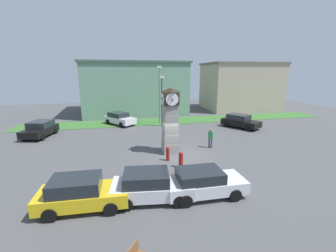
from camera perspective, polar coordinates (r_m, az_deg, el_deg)
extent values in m
plane|color=#4C4C4F|center=(17.59, 2.02, -7.46)|extent=(67.32, 67.32, 0.00)
cube|color=gray|center=(18.15, 0.55, -5.49)|extent=(1.22, 1.22, 0.77)
cube|color=gray|center=(17.91, 0.56, -3.16)|extent=(1.16, 1.16, 0.77)
cube|color=gray|center=(17.71, 0.57, -0.79)|extent=(1.09, 1.09, 0.77)
cube|color=gray|center=(17.53, 0.57, 1.64)|extent=(1.03, 1.03, 0.77)
cube|color=gray|center=(17.39, 0.58, 4.12)|extent=(0.97, 0.97, 0.77)
cube|color=#2D2316|center=(17.27, 0.58, 7.00)|extent=(1.15, 1.15, 0.99)
cylinder|color=white|center=(17.84, 0.14, 7.22)|extent=(0.95, 0.04, 0.95)
cube|color=black|center=(17.87, 0.12, 7.23)|extent=(0.06, 0.22, 0.08)
cube|color=black|center=(17.87, 0.12, 7.23)|extent=(0.04, 0.26, 0.30)
cylinder|color=white|center=(16.69, 1.06, 6.77)|extent=(0.95, 0.04, 0.95)
cube|color=black|center=(16.66, 1.08, 6.76)|extent=(0.06, 0.17, 0.18)
cube|color=black|center=(16.66, 1.08, 6.76)|extent=(0.04, 0.27, 0.29)
cylinder|color=white|center=(17.41, 2.51, 7.04)|extent=(0.04, 0.95, 0.95)
cube|color=black|center=(17.42, 2.61, 7.05)|extent=(0.21, 0.06, 0.11)
cube|color=black|center=(17.42, 2.61, 7.05)|extent=(0.05, 0.04, 0.36)
cylinder|color=white|center=(17.14, -1.37, 6.95)|extent=(0.04, 0.95, 0.95)
cube|color=black|center=(17.13, -1.47, 6.95)|extent=(0.09, 0.06, 0.22)
cube|color=black|center=(17.13, -1.47, 6.95)|extent=(0.33, 0.04, 0.21)
pyramid|color=#2D2316|center=(17.20, 0.59, 9.18)|extent=(1.21, 1.21, 0.32)
cylinder|color=maroon|center=(16.46, -0.04, -7.28)|extent=(0.26, 0.26, 0.90)
sphere|color=maroon|center=(16.29, -0.04, -5.67)|extent=(0.23, 0.23, 0.23)
cylinder|color=maroon|center=(15.38, 3.30, -8.82)|extent=(0.30, 0.30, 0.92)
sphere|color=maroon|center=(15.19, 3.32, -7.05)|extent=(0.27, 0.27, 0.27)
cube|color=gold|center=(11.82, -20.61, -16.30)|extent=(4.19, 1.98, 0.65)
cube|color=#1E2328|center=(11.59, -22.42, -13.53)|extent=(2.33, 1.76, 0.62)
cylinder|color=black|center=(12.53, -13.84, -15.44)|extent=(0.65, 0.25, 0.64)
cylinder|color=black|center=(11.05, -14.37, -19.74)|extent=(0.65, 0.25, 0.64)
cylinder|color=black|center=(12.98, -25.58, -15.38)|extent=(0.65, 0.25, 0.64)
cylinder|color=black|center=(11.56, -27.86, -19.40)|extent=(0.65, 0.25, 0.64)
cube|color=silver|center=(11.76, -3.97, -15.53)|extent=(4.23, 2.31, 0.66)
cube|color=#1E2328|center=(11.47, -5.57, -12.87)|extent=(2.41, 1.94, 0.58)
cylinder|color=black|center=(12.73, 1.77, -14.51)|extent=(0.66, 0.30, 0.64)
cylinder|color=black|center=(11.25, 2.93, -18.63)|extent=(0.66, 0.30, 0.64)
cylinder|color=black|center=(12.70, -9.91, -14.82)|extent=(0.66, 0.30, 0.64)
cylinder|color=black|center=(11.21, -10.59, -19.00)|extent=(0.66, 0.30, 0.64)
cube|color=silver|center=(12.24, 9.37, -14.53)|extent=(4.15, 1.84, 0.63)
cube|color=#1E2328|center=(11.87, 8.06, -12.26)|extent=(2.29, 1.68, 0.53)
cylinder|color=black|center=(13.52, 13.21, -13.13)|extent=(0.64, 0.23, 0.64)
cylinder|color=black|center=(12.19, 16.69, -16.50)|extent=(0.64, 0.23, 0.64)
cylinder|color=black|center=(12.72, 2.33, -14.55)|extent=(0.64, 0.23, 0.64)
cylinder|color=black|center=(11.30, 4.56, -18.50)|extent=(0.64, 0.23, 0.64)
cube|color=black|center=(25.67, -29.79, -1.09)|extent=(2.84, 4.30, 0.67)
cube|color=#1E2328|center=(25.79, -29.63, 0.44)|extent=(2.27, 2.54, 0.59)
cylinder|color=black|center=(24.25, -29.26, -2.50)|extent=(0.37, 0.67, 0.64)
cylinder|color=black|center=(25.24, -32.93, -2.38)|extent=(0.37, 0.67, 0.64)
cylinder|color=black|center=(26.31, -26.64, -1.05)|extent=(0.37, 0.67, 0.64)
cylinder|color=black|center=(27.23, -30.13, -1.00)|extent=(0.37, 0.67, 0.64)
cube|color=silver|center=(28.04, -12.08, 1.56)|extent=(3.92, 4.34, 0.69)
cube|color=#1E2328|center=(28.17, -12.53, 2.85)|extent=(2.67, 2.79, 0.53)
cylinder|color=black|center=(27.66, -9.04, 0.91)|extent=(0.56, 0.64, 0.64)
cylinder|color=black|center=(26.62, -11.76, 0.29)|extent=(0.56, 0.64, 0.64)
cylinder|color=black|center=(29.60, -12.31, 1.59)|extent=(0.56, 0.64, 0.64)
cylinder|color=black|center=(28.62, -14.96, 1.04)|extent=(0.56, 0.64, 0.64)
cube|color=black|center=(27.24, 17.98, 0.81)|extent=(3.74, 4.57, 0.66)
cube|color=#1E2328|center=(27.26, 17.49, 2.21)|extent=(2.63, 2.86, 0.59)
cylinder|color=black|center=(27.48, 21.20, 0.06)|extent=(0.52, 0.66, 0.64)
cylinder|color=black|center=(25.98, 19.58, -0.55)|extent=(0.52, 0.66, 0.64)
cylinder|color=black|center=(28.65, 16.45, 0.95)|extent=(0.52, 0.66, 0.64)
cylinder|color=black|center=(27.21, 14.64, 0.42)|extent=(0.52, 0.66, 0.64)
cylinder|color=#3F3F47|center=(19.53, 10.40, -4.24)|extent=(0.14, 0.14, 0.82)
cylinder|color=#3F3F47|center=(19.48, 10.97, -4.30)|extent=(0.14, 0.14, 0.82)
cube|color=#338C4C|center=(19.30, 10.78, -2.23)|extent=(0.46, 0.43, 0.62)
sphere|color=#8C664C|center=(19.19, 10.83, -1.03)|extent=(0.22, 0.22, 0.22)
cylinder|color=slate|center=(27.73, -2.14, 7.52)|extent=(0.14, 0.14, 6.77)
cube|color=silver|center=(27.58, -2.21, 14.77)|extent=(0.50, 0.24, 0.24)
cylinder|color=#333338|center=(26.35, -1.56, 5.93)|extent=(0.14, 0.14, 5.61)
cube|color=silver|center=(26.12, -1.60, 12.30)|extent=(0.50, 0.24, 0.24)
cube|color=gray|center=(36.90, -8.73, 9.46)|extent=(15.36, 12.14, 7.51)
cube|color=#405849|center=(36.83, -8.96, 15.53)|extent=(15.82, 12.50, 0.30)
cube|color=#B7A88E|center=(41.14, 17.70, 9.39)|extent=(11.95, 9.60, 7.50)
cube|color=#6E6455|center=(41.08, 18.10, 14.81)|extent=(12.31, 9.89, 0.30)
cube|color=#386B2D|center=(30.03, 3.34, 1.47)|extent=(40.39, 4.09, 0.04)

